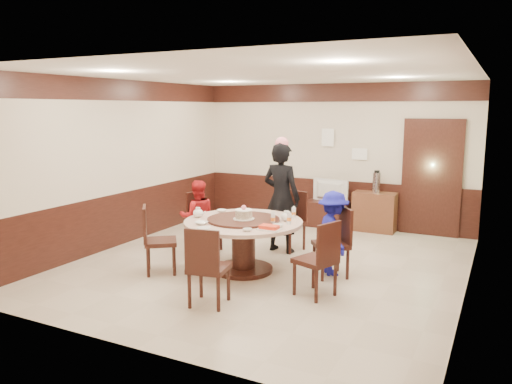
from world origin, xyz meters
The scene contains 30 objects.
room centered at (0.01, 0.01, 1.08)m, with size 6.00×6.04×2.84m.
banquet_table centered at (-0.18, -0.44, 0.53)m, with size 1.69×1.69×0.78m.
chair_0 centered at (1.02, -0.07, 0.30)m, with size 0.62×0.62×0.97m.
chair_1 centered at (-0.02, 0.88, 0.30)m, with size 0.55×0.56×0.97m.
chair_2 centered at (-1.27, 0.22, 0.30)m, with size 0.53×0.52×0.97m.
chair_3 centered at (-1.23, -1.03, 0.30)m, with size 0.62×0.62×0.97m.
chair_4 centered at (0.03, -1.74, 0.30)m, with size 0.52×0.52×0.97m.
chair_5 centered at (1.08, -0.88, 0.30)m, with size 0.57×0.57×0.97m.
person_standing centered at (-0.12, 0.74, 0.89)m, with size 0.65×0.43×1.79m, color black.
person_red centered at (-1.31, 0.08, 0.59)m, with size 0.58×0.45×1.18m, color #B2171B.
person_blue centered at (1.00, 0.01, 0.60)m, with size 0.77×0.44×1.19m, color #171896.
birthday_cake centered at (-0.16, -0.48, 0.85)m, with size 0.30×0.30×0.20m.
teapot_left centered at (-0.88, -0.55, 0.81)m, with size 0.17×0.15×0.13m, color white.
teapot_right centered at (0.37, -0.20, 0.81)m, with size 0.17×0.15×0.13m, color white.
bowl_0 centered at (-0.76, -0.07, 0.77)m, with size 0.14×0.14×0.03m, color white.
bowl_1 centered at (0.16, -0.98, 0.77)m, with size 0.12×0.12×0.04m, color white.
bowl_2 centered at (-0.58, -0.93, 0.77)m, with size 0.17×0.17×0.04m, color white.
bowl_3 centered at (0.43, -0.62, 0.77)m, with size 0.15×0.15×0.05m, color white.
saucer_near centered at (-0.43, -1.09, 0.76)m, with size 0.18×0.18×0.01m, color white.
saucer_far centered at (0.27, 0.06, 0.76)m, with size 0.18×0.18×0.01m, color white.
shrimp_platter centered at (0.38, -0.79, 0.78)m, with size 0.30×0.20×0.06m.
bottle_0 centered at (0.29, -0.46, 0.83)m, with size 0.06×0.06×0.16m, color silver.
bottle_1 centered at (0.48, -0.36, 0.83)m, with size 0.06×0.06×0.16m, color silver.
bottle_2 centered at (0.40, 0.01, 0.83)m, with size 0.06×0.06×0.16m, color silver.
tv_stand centered at (0.01, 2.75, 0.25)m, with size 0.85×0.45×0.50m, color black.
television centered at (0.01, 2.75, 0.72)m, with size 0.77×0.10×0.44m, color gray.
side_cabinet centered at (0.92, 2.78, 0.38)m, with size 0.80×0.40×0.75m, color brown.
thermos centered at (0.94, 2.78, 0.94)m, with size 0.15×0.15×0.38m, color silver.
notice_left centered at (-0.10, 2.96, 1.75)m, with size 0.25×0.00×0.35m, color white.
notice_right centered at (0.55, 2.96, 1.45)m, with size 0.30×0.00×0.22m, color white.
Camera 1 is at (3.09, -6.54, 2.33)m, focal length 35.00 mm.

